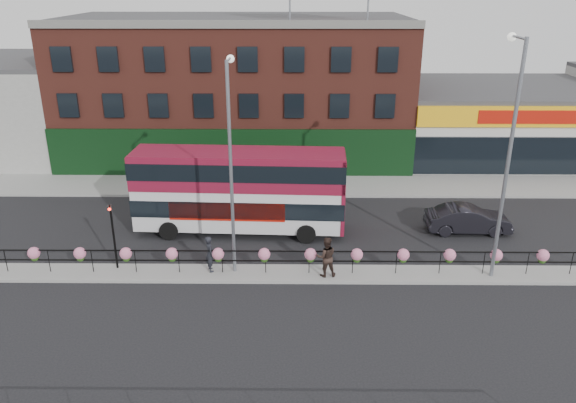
{
  "coord_description": "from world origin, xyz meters",
  "views": [
    {
      "loc": [
        0.25,
        -22.91,
        12.76
      ],
      "look_at": [
        0.0,
        3.0,
        2.5
      ],
      "focal_mm": 35.0,
      "sensor_mm": 36.0,
      "label": 1
    }
  ],
  "objects_px": {
    "pedestrian_b": "(326,257)",
    "lamp_column_east": "(509,141)",
    "double_decker_bus": "(240,183)",
    "pedestrian_a": "(210,254)",
    "lamp_column_west": "(231,151)",
    "car": "(468,219)"
  },
  "relations": [
    {
      "from": "car",
      "to": "lamp_column_west",
      "type": "bearing_deg",
      "value": 110.62
    },
    {
      "from": "car",
      "to": "pedestrian_a",
      "type": "height_order",
      "value": "pedestrian_a"
    },
    {
      "from": "pedestrian_a",
      "to": "lamp_column_west",
      "type": "relative_size",
      "value": 0.18
    },
    {
      "from": "car",
      "to": "lamp_column_east",
      "type": "relative_size",
      "value": 0.42
    },
    {
      "from": "pedestrian_a",
      "to": "pedestrian_b",
      "type": "bearing_deg",
      "value": -116.92
    },
    {
      "from": "pedestrian_b",
      "to": "lamp_column_east",
      "type": "distance_m",
      "value": 9.27
    },
    {
      "from": "lamp_column_east",
      "to": "pedestrian_a",
      "type": "bearing_deg",
      "value": 179.6
    },
    {
      "from": "pedestrian_b",
      "to": "lamp_column_east",
      "type": "xyz_separation_m",
      "value": [
        7.58,
        0.33,
        5.32
      ]
    },
    {
      "from": "pedestrian_b",
      "to": "lamp_column_west",
      "type": "relative_size",
      "value": 0.2
    },
    {
      "from": "pedestrian_a",
      "to": "pedestrian_b",
      "type": "xyz_separation_m",
      "value": [
        5.33,
        -0.42,
        0.09
      ]
    },
    {
      "from": "car",
      "to": "lamp_column_west",
      "type": "height_order",
      "value": "lamp_column_west"
    },
    {
      "from": "lamp_column_west",
      "to": "lamp_column_east",
      "type": "distance_m",
      "value": 11.81
    },
    {
      "from": "double_decker_bus",
      "to": "pedestrian_a",
      "type": "xyz_separation_m",
      "value": [
        -1.02,
        -4.73,
        -1.75
      ]
    },
    {
      "from": "pedestrian_b",
      "to": "lamp_column_west",
      "type": "distance_m",
      "value": 6.38
    },
    {
      "from": "double_decker_bus",
      "to": "pedestrian_b",
      "type": "distance_m",
      "value": 6.92
    },
    {
      "from": "double_decker_bus",
      "to": "pedestrian_a",
      "type": "distance_m",
      "value": 5.15
    },
    {
      "from": "pedestrian_a",
      "to": "lamp_column_west",
      "type": "height_order",
      "value": "lamp_column_west"
    },
    {
      "from": "double_decker_bus",
      "to": "pedestrian_a",
      "type": "relative_size",
      "value": 6.48
    },
    {
      "from": "pedestrian_b",
      "to": "lamp_column_west",
      "type": "bearing_deg",
      "value": -15.49
    },
    {
      "from": "pedestrian_b",
      "to": "lamp_column_east",
      "type": "height_order",
      "value": "lamp_column_east"
    },
    {
      "from": "double_decker_bus",
      "to": "lamp_column_west",
      "type": "xyz_separation_m",
      "value": [
        0.11,
        -4.5,
        3.1
      ]
    },
    {
      "from": "double_decker_bus",
      "to": "car",
      "type": "distance_m",
      "value": 12.42
    }
  ]
}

